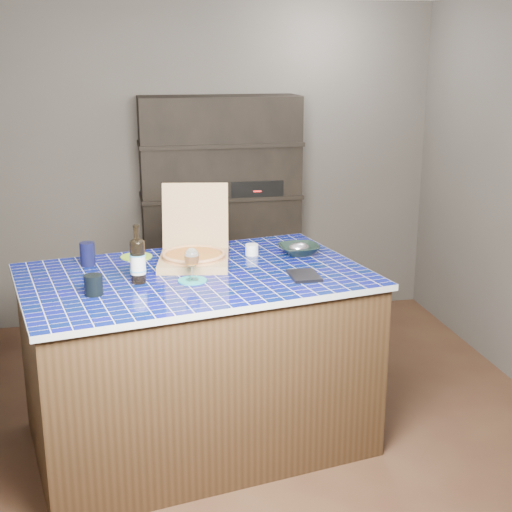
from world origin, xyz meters
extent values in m
plane|color=brown|center=(0.00, 0.00, 0.00)|extent=(3.50, 3.50, 0.00)
plane|color=#544D49|center=(0.00, 1.75, 1.25)|extent=(3.50, 0.00, 3.50)
plane|color=#544D49|center=(0.00, -1.75, 1.25)|extent=(3.50, 0.00, 3.50)
cube|color=black|center=(0.00, 1.53, 0.90)|extent=(1.20, 0.40, 1.80)
cube|color=black|center=(0.25, 1.48, 1.12)|extent=(0.40, 0.32, 0.12)
cube|color=#412C19|center=(-0.40, -0.23, 0.48)|extent=(1.93, 1.41, 0.95)
cube|color=#05134B|center=(-0.40, -0.23, 0.97)|extent=(1.98, 1.46, 0.03)
cube|color=#986E4E|center=(-0.39, -0.07, 1.01)|extent=(0.43, 0.43, 0.04)
cube|color=#986E4E|center=(-0.35, 0.15, 1.21)|extent=(0.39, 0.15, 0.37)
cylinder|color=#BA7E4D|center=(-0.39, -0.07, 1.03)|extent=(0.35, 0.35, 0.01)
cylinder|color=maroon|center=(-0.39, -0.07, 1.04)|extent=(0.30, 0.30, 0.01)
torus|color=#BA7E4D|center=(-0.39, -0.07, 1.05)|extent=(0.35, 0.35, 0.02)
cylinder|color=black|center=(-0.70, -0.33, 1.09)|extent=(0.08, 0.08, 0.21)
ellipsoid|color=black|center=(-0.70, -0.33, 1.19)|extent=(0.08, 0.08, 0.04)
cylinder|color=black|center=(-0.70, -0.33, 1.24)|extent=(0.03, 0.03, 0.09)
cylinder|color=silver|center=(-0.70, -0.33, 1.08)|extent=(0.08, 0.08, 0.10)
cylinder|color=#41AAE0|center=(-0.70, -0.33, 1.05)|extent=(0.08, 0.08, 0.01)
cylinder|color=#41AAE0|center=(-0.70, -0.33, 1.13)|extent=(0.08, 0.08, 0.01)
cylinder|color=teal|center=(-0.43, -0.36, 0.99)|extent=(0.15, 0.15, 0.01)
cylinder|color=white|center=(-0.43, -0.36, 0.99)|extent=(0.07, 0.07, 0.00)
cylinder|color=white|center=(-0.43, -0.36, 1.03)|extent=(0.01, 0.01, 0.07)
ellipsoid|color=white|center=(-0.43, -0.36, 1.11)|extent=(0.08, 0.08, 0.10)
cylinder|color=#B3661C|center=(-0.43, -0.36, 1.10)|extent=(0.06, 0.06, 0.05)
cylinder|color=white|center=(-0.43, -0.36, 1.13)|extent=(0.06, 0.06, 0.02)
cylinder|color=black|center=(-0.92, -0.48, 1.03)|extent=(0.09, 0.09, 0.10)
cube|color=black|center=(0.15, -0.40, 0.99)|extent=(0.15, 0.21, 0.02)
imported|color=black|center=(0.23, 0.02, 1.01)|extent=(0.24, 0.24, 0.06)
ellipsoid|color=silver|center=(0.23, 0.02, 1.02)|extent=(0.12, 0.10, 0.06)
cylinder|color=white|center=(-0.04, 0.06, 1.02)|extent=(0.07, 0.07, 0.06)
cylinder|color=black|center=(-0.96, 0.04, 1.05)|extent=(0.08, 0.08, 0.13)
cylinder|color=#8EC42A|center=(-0.69, 0.15, 0.99)|extent=(0.18, 0.18, 0.01)
camera|label=1|loc=(-0.79, -3.83, 2.12)|focal=50.00mm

